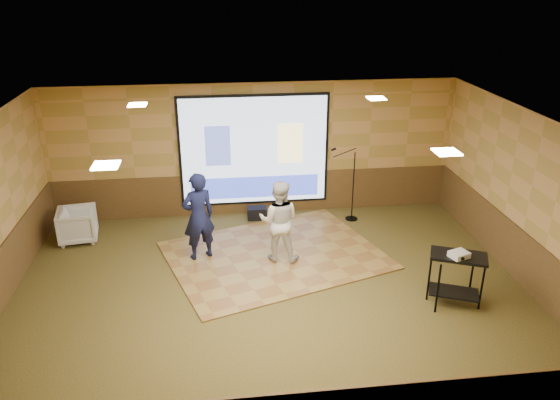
{
  "coord_description": "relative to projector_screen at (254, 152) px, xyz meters",
  "views": [
    {
      "loc": [
        -0.84,
        -8.09,
        5.2
      ],
      "look_at": [
        0.28,
        1.06,
        1.3
      ],
      "focal_mm": 35.0,
      "sensor_mm": 36.0,
      "label": 1
    }
  ],
  "objects": [
    {
      "name": "dance_floor",
      "position": [
        0.22,
        -2.12,
        -1.46
      ],
      "size": [
        4.73,
        4.14,
        0.03
      ],
      "primitive_type": "cube",
      "rotation": [
        0.0,
        0.0,
        0.32
      ],
      "color": "olive",
      "rests_on": "ground"
    },
    {
      "name": "projector",
      "position": [
        2.95,
        -4.22,
        -0.49
      ],
      "size": [
        0.35,
        0.32,
        0.1
      ],
      "primitive_type": "cube",
      "rotation": [
        0.0,
        0.0,
        0.34
      ],
      "color": "silver",
      "rests_on": "av_table"
    },
    {
      "name": "ground",
      "position": [
        0.0,
        -3.44,
        -1.47
      ],
      "size": [
        9.0,
        9.0,
        0.0
      ],
      "primitive_type": "plane",
      "color": "#2F3719",
      "rests_on": "ground"
    },
    {
      "name": "duffel_bag",
      "position": [
        0.01,
        -0.32,
        -1.34
      ],
      "size": [
        0.44,
        0.3,
        0.27
      ],
      "primitive_type": "cube",
      "rotation": [
        0.0,
        0.0,
        -0.02
      ],
      "color": "black",
      "rests_on": "ground"
    },
    {
      "name": "wainscot_right",
      "position": [
        4.48,
        -3.44,
        -1.0
      ],
      "size": [
        0.04,
        7.0,
        0.95
      ],
      "primitive_type": "cube",
      "color": "#4E361A",
      "rests_on": "ground"
    },
    {
      "name": "player_left",
      "position": [
        -1.23,
        -2.03,
        -0.58
      ],
      "size": [
        0.74,
        0.63,
        1.74
      ],
      "primitive_type": "imported",
      "rotation": [
        0.0,
        0.0,
        3.53
      ],
      "color": "#12173A",
      "rests_on": "dance_floor"
    },
    {
      "name": "projector_screen",
      "position": [
        0.0,
        0.0,
        0.0
      ],
      "size": [
        3.32,
        0.06,
        2.52
      ],
      "color": "black",
      "rests_on": "room_shell"
    },
    {
      "name": "downlight_nw",
      "position": [
        -2.2,
        -1.64,
        1.5
      ],
      "size": [
        0.32,
        0.32,
        0.02
      ],
      "primitive_type": "cube",
      "color": "#FFE8BF",
      "rests_on": "room_shell"
    },
    {
      "name": "downlight_ne",
      "position": [
        2.2,
        -1.64,
        1.5
      ],
      "size": [
        0.32,
        0.32,
        0.02
      ],
      "primitive_type": "cube",
      "color": "#FFE8BF",
      "rests_on": "room_shell"
    },
    {
      "name": "wainscot_back",
      "position": [
        0.0,
        0.04,
        -1.0
      ],
      "size": [
        9.0,
        0.04,
        0.95
      ],
      "primitive_type": "cube",
      "color": "#4E361A",
      "rests_on": "ground"
    },
    {
      "name": "downlight_se",
      "position": [
        2.2,
        -4.94,
        1.5
      ],
      "size": [
        0.32,
        0.32,
        0.02
      ],
      "primitive_type": "cube",
      "color": "#FFE8BF",
      "rests_on": "room_shell"
    },
    {
      "name": "banquet_chair",
      "position": [
        -3.74,
        -0.94,
        -1.13
      ],
      "size": [
        0.86,
        0.84,
        0.7
      ],
      "primitive_type": "imported",
      "rotation": [
        0.0,
        0.0,
        1.71
      ],
      "color": "gray",
      "rests_on": "ground"
    },
    {
      "name": "av_table",
      "position": [
        2.99,
        -4.15,
        -0.82
      ],
      "size": [
        0.89,
        0.47,
        0.94
      ],
      "rotation": [
        0.0,
        0.0,
        -0.41
      ],
      "color": "black",
      "rests_on": "ground"
    },
    {
      "name": "mic_stand",
      "position": [
        2.07,
        -0.62,
        -0.98
      ],
      "size": [
        0.67,
        0.27,
        1.71
      ],
      "rotation": [
        0.0,
        0.0,
        -0.03
      ],
      "color": "black",
      "rests_on": "ground"
    },
    {
      "name": "player_right",
      "position": [
        0.28,
        -2.27,
        -0.64
      ],
      "size": [
        0.91,
        0.79,
        1.6
      ],
      "primitive_type": "imported",
      "rotation": [
        0.0,
        0.0,
        2.88
      ],
      "color": "silver",
      "rests_on": "dance_floor"
    },
    {
      "name": "room_shell",
      "position": [
        0.0,
        -3.44,
        0.62
      ],
      "size": [
        9.04,
        7.04,
        3.02
      ],
      "color": "tan",
      "rests_on": "ground"
    },
    {
      "name": "downlight_sw",
      "position": [
        -2.2,
        -4.94,
        1.5
      ],
      "size": [
        0.32,
        0.32,
        0.02
      ],
      "primitive_type": "cube",
      "color": "#FFE8BF",
      "rests_on": "room_shell"
    }
  ]
}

